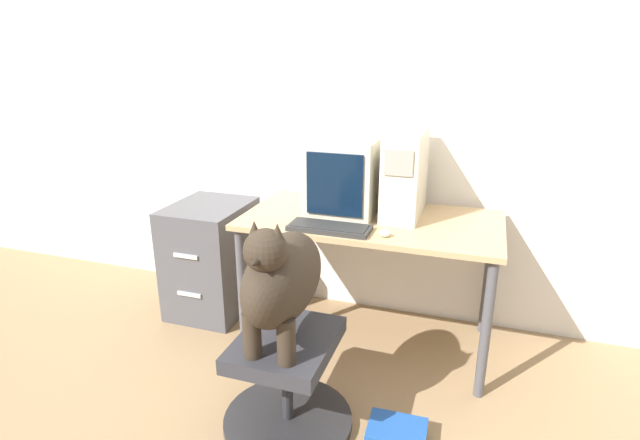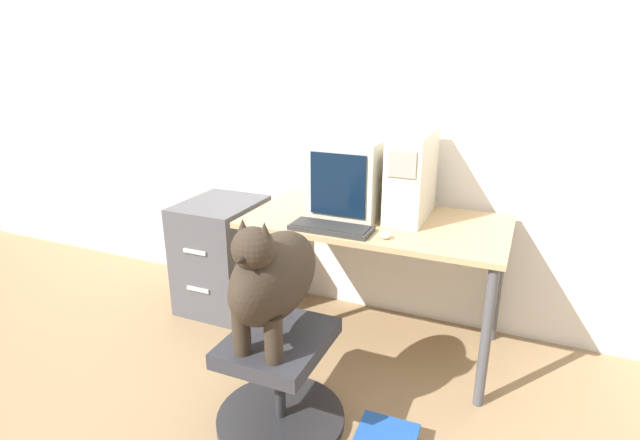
{
  "view_description": "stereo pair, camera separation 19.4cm",
  "coord_description": "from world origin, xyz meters",
  "px_view_note": "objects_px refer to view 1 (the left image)",
  "views": [
    {
      "loc": [
        0.56,
        -2.18,
        1.65
      ],
      "look_at": [
        -0.17,
        -0.0,
        0.86
      ],
      "focal_mm": 28.0,
      "sensor_mm": 36.0,
      "label": 1
    },
    {
      "loc": [
        0.74,
        -2.11,
        1.65
      ],
      "look_at": [
        -0.17,
        -0.0,
        0.86
      ],
      "focal_mm": 28.0,
      "sensor_mm": 36.0,
      "label": 2
    }
  ],
  "objects_px": {
    "office_chair": "(287,383)",
    "book_stack_floor": "(395,434)",
    "filing_cabinet": "(212,258)",
    "keyboard": "(330,228)",
    "pc_tower": "(405,174)",
    "dog": "(281,278)",
    "crt_monitor": "(347,174)"
  },
  "relations": [
    {
      "from": "office_chair",
      "to": "book_stack_floor",
      "type": "bearing_deg",
      "value": 5.64
    },
    {
      "from": "filing_cabinet",
      "to": "book_stack_floor",
      "type": "bearing_deg",
      "value": -30.8
    },
    {
      "from": "keyboard",
      "to": "book_stack_floor",
      "type": "xyz_separation_m",
      "value": [
        0.47,
        -0.5,
        -0.74
      ]
    },
    {
      "from": "filing_cabinet",
      "to": "book_stack_floor",
      "type": "xyz_separation_m",
      "value": [
        1.37,
        -0.82,
        -0.32
      ]
    },
    {
      "from": "pc_tower",
      "to": "filing_cabinet",
      "type": "xyz_separation_m",
      "value": [
        -1.21,
        -0.06,
        -0.64
      ]
    },
    {
      "from": "pc_tower",
      "to": "dog",
      "type": "xyz_separation_m",
      "value": [
        -0.33,
        -0.96,
        -0.24
      ]
    },
    {
      "from": "dog",
      "to": "filing_cabinet",
      "type": "bearing_deg",
      "value": 134.34
    },
    {
      "from": "pc_tower",
      "to": "dog",
      "type": "distance_m",
      "value": 1.04
    },
    {
      "from": "pc_tower",
      "to": "dog",
      "type": "bearing_deg",
      "value": -109.27
    },
    {
      "from": "dog",
      "to": "book_stack_floor",
      "type": "distance_m",
      "value": 0.88
    },
    {
      "from": "crt_monitor",
      "to": "filing_cabinet",
      "type": "bearing_deg",
      "value": -177.85
    },
    {
      "from": "filing_cabinet",
      "to": "book_stack_floor",
      "type": "distance_m",
      "value": 1.63
    },
    {
      "from": "dog",
      "to": "office_chair",
      "type": "bearing_deg",
      "value": 90.0
    },
    {
      "from": "pc_tower",
      "to": "book_stack_floor",
      "type": "height_order",
      "value": "pc_tower"
    },
    {
      "from": "keyboard",
      "to": "dog",
      "type": "bearing_deg",
      "value": -92.14
    },
    {
      "from": "crt_monitor",
      "to": "book_stack_floor",
      "type": "distance_m",
      "value": 1.35
    },
    {
      "from": "filing_cabinet",
      "to": "book_stack_floor",
      "type": "relative_size",
      "value": 2.71
    },
    {
      "from": "keyboard",
      "to": "office_chair",
      "type": "xyz_separation_m",
      "value": [
        -0.02,
        -0.55,
        -0.56
      ]
    },
    {
      "from": "keyboard",
      "to": "office_chair",
      "type": "bearing_deg",
      "value": -92.27
    },
    {
      "from": "pc_tower",
      "to": "office_chair",
      "type": "xyz_separation_m",
      "value": [
        -0.33,
        -0.92,
        -0.78
      ]
    },
    {
      "from": "dog",
      "to": "keyboard",
      "type": "bearing_deg",
      "value": 87.86
    },
    {
      "from": "crt_monitor",
      "to": "keyboard",
      "type": "bearing_deg",
      "value": -88.45
    },
    {
      "from": "pc_tower",
      "to": "filing_cabinet",
      "type": "bearing_deg",
      "value": -177.36
    },
    {
      "from": "office_chair",
      "to": "dog",
      "type": "height_order",
      "value": "dog"
    },
    {
      "from": "dog",
      "to": "crt_monitor",
      "type": "bearing_deg",
      "value": 89.24
    },
    {
      "from": "dog",
      "to": "filing_cabinet",
      "type": "relative_size",
      "value": 0.81
    },
    {
      "from": "pc_tower",
      "to": "keyboard",
      "type": "height_order",
      "value": "pc_tower"
    },
    {
      "from": "dog",
      "to": "book_stack_floor",
      "type": "xyz_separation_m",
      "value": [
        0.49,
        0.08,
        -0.72
      ]
    },
    {
      "from": "crt_monitor",
      "to": "dog",
      "type": "bearing_deg",
      "value": -90.76
    },
    {
      "from": "crt_monitor",
      "to": "keyboard",
      "type": "xyz_separation_m",
      "value": [
        0.01,
        -0.35,
        -0.2
      ]
    },
    {
      "from": "keyboard",
      "to": "book_stack_floor",
      "type": "height_order",
      "value": "keyboard"
    },
    {
      "from": "keyboard",
      "to": "dog",
      "type": "xyz_separation_m",
      "value": [
        -0.02,
        -0.59,
        -0.02
      ]
    }
  ]
}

